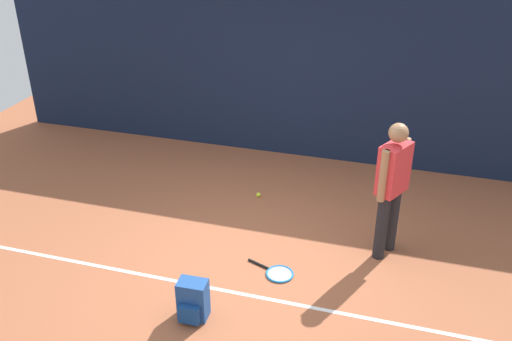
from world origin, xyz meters
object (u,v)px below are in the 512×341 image
object	(u,v)px
tennis_racket	(278,273)
tennis_player	(392,183)
tennis_ball_near_player	(258,195)
backpack	(193,301)

from	to	relation	value
tennis_racket	tennis_player	bearing A→B (deg)	54.78
tennis_racket	tennis_ball_near_player	distance (m)	1.77
tennis_player	tennis_racket	distance (m)	1.67
tennis_player	backpack	bearing A→B (deg)	160.69
tennis_racket	backpack	distance (m)	1.16
tennis_player	tennis_ball_near_player	bearing A→B (deg)	92.18
backpack	tennis_ball_near_player	bearing A→B (deg)	88.36
tennis_player	tennis_ball_near_player	world-z (taller)	tennis_player
tennis_player	tennis_racket	xyz separation A→B (m)	(-1.13, -0.77, -0.95)
backpack	tennis_ball_near_player	distance (m)	2.57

